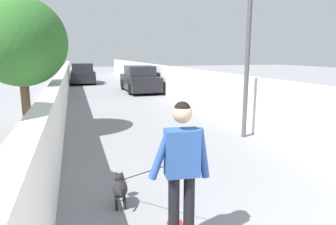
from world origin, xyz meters
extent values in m
plane|color=gray|center=(14.00, 0.00, 0.00)|extent=(80.00, 80.00, 0.00)
cube|color=silver|center=(12.00, 2.70, 0.72)|extent=(48.00, 0.30, 1.44)
cube|color=silver|center=(12.00, -2.70, 0.79)|extent=(48.00, 0.30, 1.57)
cylinder|color=brown|center=(7.50, 3.47, 0.91)|extent=(0.23, 0.23, 1.83)
ellipsoid|color=#2D6628|center=(7.50, 3.47, 2.53)|extent=(2.36, 2.36, 2.31)
cylinder|color=#4C4C51|center=(5.76, -2.15, 2.13)|extent=(0.12, 0.12, 4.26)
cylinder|color=black|center=(1.77, 1.19, 0.48)|extent=(0.14, 0.14, 0.79)
cylinder|color=black|center=(1.75, 1.01, 0.48)|extent=(0.14, 0.14, 0.79)
cube|color=#2D5199|center=(1.76, 1.10, 1.14)|extent=(0.26, 0.40, 0.54)
cylinder|color=#2D5199|center=(1.78, 1.34, 1.14)|extent=(0.12, 0.29, 0.58)
cylinder|color=#2D5199|center=(1.73, 0.86, 1.12)|extent=(0.11, 0.18, 0.59)
sphere|color=tan|center=(1.76, 1.10, 1.59)|extent=(0.22, 0.22, 0.22)
sphere|color=black|center=(1.76, 1.10, 1.63)|extent=(0.19, 0.19, 0.19)
ellipsoid|color=black|center=(2.91, 1.64, 0.27)|extent=(0.40, 0.26, 0.22)
sphere|color=black|center=(3.16, 1.62, 0.34)|extent=(0.15, 0.15, 0.15)
cone|color=black|center=(3.16, 1.66, 0.42)|extent=(0.06, 0.06, 0.06)
cone|color=black|center=(3.15, 1.58, 0.42)|extent=(0.06, 0.06, 0.06)
cylinder|color=black|center=(3.04, 1.69, 0.09)|extent=(0.04, 0.04, 0.18)
cylinder|color=black|center=(3.02, 1.57, 0.09)|extent=(0.04, 0.04, 0.18)
cylinder|color=black|center=(2.80, 1.72, 0.09)|extent=(0.04, 0.04, 0.18)
cylinder|color=black|center=(2.78, 1.60, 0.09)|extent=(0.04, 0.04, 0.18)
cylinder|color=black|center=(2.67, 1.67, 0.35)|extent=(0.14, 0.04, 0.13)
cylinder|color=black|center=(2.33, 1.37, 0.73)|extent=(1.16, 0.56, 0.66)
cube|color=black|center=(16.51, -1.55, 0.56)|extent=(4.32, 1.70, 0.80)
cube|color=#262B33|center=(16.51, -1.55, 1.24)|extent=(2.25, 1.50, 0.60)
cylinder|color=black|center=(17.85, -0.76, 0.32)|extent=(0.64, 0.22, 0.64)
cylinder|color=black|center=(17.85, -2.34, 0.32)|extent=(0.64, 0.22, 0.64)
cylinder|color=black|center=(15.17, -0.76, 0.32)|extent=(0.64, 0.22, 0.64)
cylinder|color=black|center=(15.17, -2.34, 0.32)|extent=(0.64, 0.22, 0.64)
cube|color=black|center=(22.90, 1.55, 0.56)|extent=(3.94, 1.70, 0.80)
cube|color=#262B33|center=(22.90, 1.55, 1.24)|extent=(2.05, 1.50, 0.60)
cylinder|color=black|center=(24.12, 2.34, 0.32)|extent=(0.64, 0.22, 0.64)
cylinder|color=black|center=(24.12, 0.76, 0.32)|extent=(0.64, 0.22, 0.64)
cylinder|color=black|center=(21.68, 2.34, 0.32)|extent=(0.64, 0.22, 0.64)
cylinder|color=black|center=(21.68, 0.76, 0.32)|extent=(0.64, 0.22, 0.64)
camera|label=1|loc=(-1.27, 2.20, 2.22)|focal=32.37mm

